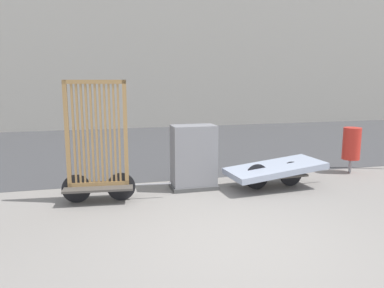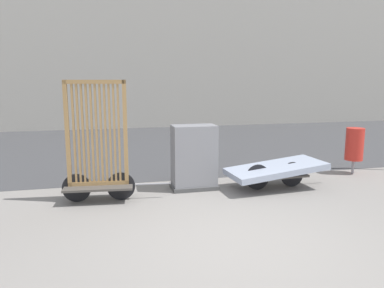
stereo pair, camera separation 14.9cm
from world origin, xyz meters
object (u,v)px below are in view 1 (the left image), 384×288
(utility_cabinet, at_px, (194,159))
(bike_cart_with_bedframe, at_px, (98,157))
(trash_bin, at_px, (352,144))
(bike_cart_with_mattress, at_px, (275,169))

(utility_cabinet, bearing_deg, bike_cart_with_bedframe, -168.87)
(utility_cabinet, height_order, trash_bin, utility_cabinet)
(trash_bin, bearing_deg, bike_cart_with_bedframe, -173.30)
(bike_cart_with_mattress, bearing_deg, utility_cabinet, 163.94)
(bike_cart_with_bedframe, xyz_separation_m, bike_cart_with_mattress, (3.48, 0.00, -0.44))
(bike_cart_with_mattress, xyz_separation_m, utility_cabinet, (-1.61, 0.37, 0.23))
(utility_cabinet, bearing_deg, trash_bin, 4.57)
(bike_cart_with_bedframe, relative_size, trash_bin, 2.03)
(bike_cart_with_bedframe, bearing_deg, trash_bin, 12.10)
(bike_cart_with_bedframe, xyz_separation_m, utility_cabinet, (1.86, 0.37, -0.22))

